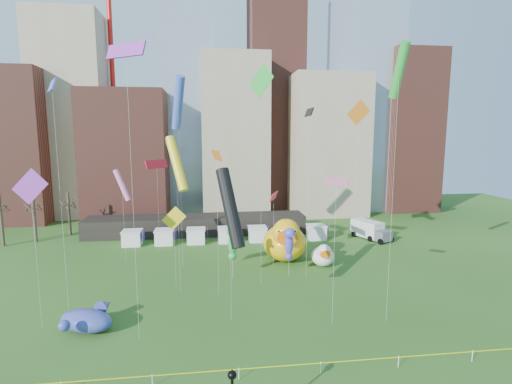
{
  "coord_description": "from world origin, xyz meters",
  "views": [
    {
      "loc": [
        -1.93,
        -25.1,
        17.21
      ],
      "look_at": [
        2.5,
        10.11,
        12.0
      ],
      "focal_mm": 27.0,
      "sensor_mm": 36.0,
      "label": 1
    }
  ],
  "objects": [
    {
      "name": "kite_12",
      "position": [
        -5.77,
        17.73,
        8.0
      ],
      "size": [
        2.74,
        0.15,
        9.44
      ],
      "color": "silver",
      "rests_on": "ground"
    },
    {
      "name": "kite_9",
      "position": [
        -13.41,
        27.99,
        10.6
      ],
      "size": [
        2.62,
        1.78,
        12.79
      ],
      "color": "silver",
      "rests_on": "ground"
    },
    {
      "name": "box_truck",
      "position": [
        24.96,
        35.05,
        1.52
      ],
      "size": [
        5.15,
        7.39,
        2.96
      ],
      "rotation": [
        0.0,
        0.0,
        0.43
      ],
      "color": "silver",
      "rests_on": "ground"
    },
    {
      "name": "kite_8",
      "position": [
        -9.23,
        31.63,
        13.11
      ],
      "size": [
        2.96,
        3.49,
        13.76
      ],
      "color": "silver",
      "rests_on": "ground"
    },
    {
      "name": "ground",
      "position": [
        0.0,
        0.0,
        0.0
      ],
      "size": [
        160.0,
        160.0,
        0.0
      ],
      "primitive_type": "plane",
      "color": "#234C17",
      "rests_on": "ground"
    },
    {
      "name": "kite_2",
      "position": [
        9.89,
        19.31,
        19.76
      ],
      "size": [
        0.51,
        3.08,
        20.37
      ],
      "color": "silver",
      "rests_on": "ground"
    },
    {
      "name": "kite_6",
      "position": [
        18.81,
        26.59,
        20.09
      ],
      "size": [
        3.56,
        0.41,
        22.15
      ],
      "color": "silver",
      "rests_on": "ground"
    },
    {
      "name": "big_duck",
      "position": [
        8.43,
        25.33,
        2.91
      ],
      "size": [
        6.78,
        8.57,
        6.33
      ],
      "rotation": [
        0.0,
        0.0,
        -0.12
      ],
      "color": "#F4AF0C",
      "rests_on": "ground"
    },
    {
      "name": "whale_inflatable",
      "position": [
        -12.81,
        8.74,
        1.02
      ],
      "size": [
        5.69,
        6.26,
        2.22
      ],
      "rotation": [
        0.0,
        0.0,
        -0.41
      ],
      "color": "#4C3798",
      "rests_on": "ground"
    },
    {
      "name": "kite_13",
      "position": [
        -5.41,
        24.56,
        21.22
      ],
      "size": [
        2.31,
        4.04,
        24.53
      ],
      "color": "silver",
      "rests_on": "ground"
    },
    {
      "name": "vendor_tents",
      "position": [
        1.02,
        36.0,
        1.11
      ],
      "size": [
        33.24,
        2.8,
        2.4
      ],
      "color": "white",
      "rests_on": "ground"
    },
    {
      "name": "kite_0",
      "position": [
        6.49,
        23.33,
        9.41
      ],
      "size": [
        1.69,
        3.32,
        9.96
      ],
      "color": "silver",
      "rests_on": "ground"
    },
    {
      "name": "kite_4",
      "position": [
        -5.18,
        16.34,
        14.28
      ],
      "size": [
        2.85,
        3.41,
        17.24
      ],
      "color": "silver",
      "rests_on": "ground"
    },
    {
      "name": "caution_tape",
      "position": [
        0.0,
        0.0,
        0.68
      ],
      "size": [
        50.0,
        0.06,
        0.9
      ],
      "color": "white",
      "rests_on": "ground"
    },
    {
      "name": "crane_right",
      "position": [
        30.89,
        64.0,
        46.9
      ],
      "size": [
        23.0,
        1.0,
        76.0
      ],
      "color": "red",
      "rests_on": "ground"
    },
    {
      "name": "kite_15",
      "position": [
        -16.91,
        9.36,
        12.8
      ],
      "size": [
        3.13,
        0.37,
        14.51
      ],
      "color": "silver",
      "rests_on": "ground"
    },
    {
      "name": "kite_10",
      "position": [
        0.03,
        9.17,
        10.73
      ],
      "size": [
        2.86,
        4.38,
        14.35
      ],
      "color": "silver",
      "rests_on": "ground"
    },
    {
      "name": "bare_trees",
      "position": [
        -30.17,
        40.54,
        4.01
      ],
      "size": [
        8.44,
        6.44,
        8.5
      ],
      "color": "#382B21",
      "rests_on": "ground"
    },
    {
      "name": "kite_3",
      "position": [
        14.4,
        6.99,
        22.69
      ],
      "size": [
        0.96,
        2.77,
        25.03
      ],
      "color": "silver",
      "rests_on": "ground"
    },
    {
      "name": "seahorse_purple",
      "position": [
        7.83,
        19.72,
        4.4
      ],
      "size": [
        1.51,
        1.82,
        6.09
      ],
      "rotation": [
        0.0,
        0.0,
        0.11
      ],
      "color": "silver",
      "rests_on": "ground"
    },
    {
      "name": "seahorse_green",
      "position": [
        0.86,
        19.69,
        4.82
      ],
      "size": [
        1.64,
        1.94,
        6.59
      ],
      "rotation": [
        0.0,
        0.0,
        0.16
      ],
      "color": "silver",
      "rests_on": "ground"
    },
    {
      "name": "kite_14",
      "position": [
        -0.99,
        14.93,
        15.14
      ],
      "size": [
        1.1,
        3.66,
        15.76
      ],
      "color": "silver",
      "rests_on": "ground"
    },
    {
      "name": "small_duck",
      "position": [
        13.04,
        22.63,
        1.47
      ],
      "size": [
        3.54,
        4.39,
        3.21
      ],
      "rotation": [
        0.0,
        0.0,
        -0.15
      ],
      "color": "white",
      "rests_on": "ground"
    },
    {
      "name": "kite_11",
      "position": [
        4.01,
        17.46,
        22.75
      ],
      "size": [
        2.28,
        3.0,
        24.94
      ],
      "color": "silver",
      "rests_on": "ground"
    },
    {
      "name": "pavilion",
      "position": [
        -4.0,
        42.0,
        1.6
      ],
      "size": [
        38.0,
        6.0,
        3.2
      ],
      "primitive_type": "cube",
      "color": "black",
      "rests_on": "ground"
    },
    {
      "name": "kite_1",
      "position": [
        9.23,
        7.19,
        13.08
      ],
      "size": [
        1.96,
        1.43,
        13.55
      ],
      "color": "silver",
      "rests_on": "ground"
    },
    {
      "name": "skyline",
      "position": [
        2.25,
        61.06,
        21.44
      ],
      "size": [
        101.0,
        23.0,
        68.0
      ],
      "color": "brown",
      "rests_on": "ground"
    },
    {
      "name": "kite_7",
      "position": [
        -7.98,
        6.47,
        23.53
      ],
      "size": [
        3.38,
        2.5,
        24.23
      ],
      "color": "silver",
      "rests_on": "ground"
    },
    {
      "name": "kite_5",
      "position": [
        -15.32,
        11.43,
        21.42
      ],
      "size": [
        1.95,
        3.23,
        22.07
      ],
      "color": "silver",
      "rests_on": "ground"
    }
  ]
}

